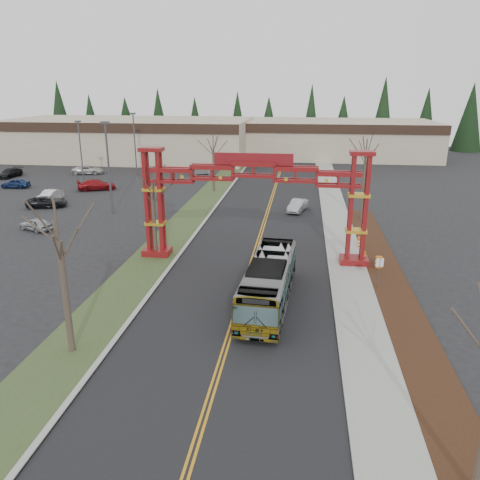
% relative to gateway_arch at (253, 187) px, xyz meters
% --- Properties ---
extents(ground, '(200.00, 200.00, 0.00)m').
position_rel_gateway_arch_xyz_m(ground, '(-0.00, -18.00, -5.98)').
color(ground, black).
rests_on(ground, ground).
extents(road, '(12.00, 110.00, 0.02)m').
position_rel_gateway_arch_xyz_m(road, '(-0.00, 7.00, -5.97)').
color(road, black).
rests_on(road, ground).
extents(lane_line_left, '(0.12, 100.00, 0.01)m').
position_rel_gateway_arch_xyz_m(lane_line_left, '(-0.12, 7.00, -5.96)').
color(lane_line_left, '#C28116').
rests_on(lane_line_left, road).
extents(lane_line_right, '(0.12, 100.00, 0.01)m').
position_rel_gateway_arch_xyz_m(lane_line_right, '(0.12, 7.00, -5.96)').
color(lane_line_right, '#C28116').
rests_on(lane_line_right, road).
extents(curb_right, '(0.30, 110.00, 0.15)m').
position_rel_gateway_arch_xyz_m(curb_right, '(6.15, 7.00, -5.91)').
color(curb_right, '#9B9A96').
rests_on(curb_right, ground).
extents(sidewalk_right, '(2.60, 110.00, 0.14)m').
position_rel_gateway_arch_xyz_m(sidewalk_right, '(7.60, 7.00, -5.91)').
color(sidewalk_right, gray).
rests_on(sidewalk_right, ground).
extents(landscape_strip, '(2.60, 50.00, 0.12)m').
position_rel_gateway_arch_xyz_m(landscape_strip, '(10.20, -8.00, -5.92)').
color(landscape_strip, black).
rests_on(landscape_strip, ground).
extents(grass_median, '(4.00, 110.00, 0.08)m').
position_rel_gateway_arch_xyz_m(grass_median, '(-8.00, 7.00, -5.94)').
color(grass_median, '#314321').
rests_on(grass_median, ground).
extents(curb_left, '(0.30, 110.00, 0.15)m').
position_rel_gateway_arch_xyz_m(curb_left, '(-6.15, 7.00, -5.91)').
color(curb_left, '#9B9A96').
rests_on(curb_left, ground).
extents(gateway_arch, '(18.20, 1.60, 8.90)m').
position_rel_gateway_arch_xyz_m(gateway_arch, '(0.00, 0.00, 0.00)').
color(gateway_arch, '#610C10').
rests_on(gateway_arch, ground).
extents(retail_building_west, '(46.00, 22.30, 7.50)m').
position_rel_gateway_arch_xyz_m(retail_building_west, '(-30.00, 53.96, -2.22)').
color(retail_building_west, tan).
rests_on(retail_building_west, ground).
extents(retail_building_east, '(38.00, 20.30, 7.00)m').
position_rel_gateway_arch_xyz_m(retail_building_east, '(10.00, 61.95, -2.47)').
color(retail_building_east, tan).
rests_on(retail_building_east, ground).
extents(conifer_treeline, '(116.10, 5.60, 13.00)m').
position_rel_gateway_arch_xyz_m(conifer_treeline, '(0.25, 74.00, 0.50)').
color(conifer_treeline, black).
rests_on(conifer_treeline, ground).
extents(transit_bus, '(3.22, 11.02, 3.03)m').
position_rel_gateway_arch_xyz_m(transit_bus, '(1.86, -7.87, -4.47)').
color(transit_bus, '#A2A5A9').
rests_on(transit_bus, ground).
extents(silver_sedan, '(2.43, 4.30, 1.34)m').
position_rel_gateway_arch_xyz_m(silver_sedan, '(3.31, 16.16, -5.31)').
color(silver_sedan, '#A5A8AD').
rests_on(silver_sedan, ground).
extents(parked_car_near_a, '(3.91, 2.76, 1.24)m').
position_rel_gateway_arch_xyz_m(parked_car_near_a, '(-21.90, 5.36, -5.36)').
color(parked_car_near_a, '#A5A9AC').
rests_on(parked_car_near_a, ground).
extents(parked_car_near_b, '(1.73, 4.26, 1.38)m').
position_rel_gateway_arch_xyz_m(parked_car_near_b, '(-26.84, 16.99, -5.29)').
color(parked_car_near_b, white).
rests_on(parked_car_near_b, ground).
extents(parked_car_near_c, '(4.92, 3.23, 1.26)m').
position_rel_gateway_arch_xyz_m(parked_car_near_c, '(-25.68, 14.19, -5.35)').
color(parked_car_near_c, black).
rests_on(parked_car_near_c, ground).
extents(parked_car_mid_a, '(5.39, 3.89, 1.45)m').
position_rel_gateway_arch_xyz_m(parked_car_mid_a, '(-23.99, 24.12, -5.26)').
color(parked_car_mid_a, maroon).
rests_on(parked_car_mid_a, ground).
extents(parked_car_mid_b, '(3.92, 1.74, 1.31)m').
position_rel_gateway_arch_xyz_m(parked_car_mid_b, '(-35.73, 23.91, -5.33)').
color(parked_car_mid_b, navy).
rests_on(parked_car_mid_b, ground).
extents(parked_car_far_a, '(4.23, 2.66, 1.32)m').
position_rel_gateway_arch_xyz_m(parked_car_far_a, '(-12.23, 37.45, -5.32)').
color(parked_car_far_a, gray).
rests_on(parked_car_far_a, ground).
extents(parked_car_far_b, '(5.16, 3.09, 1.34)m').
position_rel_gateway_arch_xyz_m(parked_car_far_b, '(-30.61, 35.70, -5.31)').
color(parked_car_far_b, silver).
rests_on(parked_car_far_b, ground).
extents(parked_car_far_c, '(2.27, 4.83, 1.36)m').
position_rel_gateway_arch_xyz_m(parked_car_far_c, '(-41.29, 31.18, -5.30)').
color(parked_car_far_c, black).
rests_on(parked_car_far_c, ground).
extents(bare_tree_median_near, '(3.42, 3.42, 8.42)m').
position_rel_gateway_arch_xyz_m(bare_tree_median_near, '(-8.00, -15.03, 0.14)').
color(bare_tree_median_near, '#382D26').
rests_on(bare_tree_median_near, ground).
extents(bare_tree_median_mid, '(3.14, 3.14, 7.50)m').
position_rel_gateway_arch_xyz_m(bare_tree_median_mid, '(-8.00, -0.37, -0.59)').
color(bare_tree_median_mid, '#382D26').
rests_on(bare_tree_median_mid, ground).
extents(bare_tree_median_far, '(3.08, 3.08, 7.42)m').
position_rel_gateway_arch_xyz_m(bare_tree_median_far, '(-8.00, 25.39, -0.63)').
color(bare_tree_median_far, '#382D26').
rests_on(bare_tree_median_far, ground).
extents(bare_tree_right_far, '(3.26, 3.26, 8.41)m').
position_rel_gateway_arch_xyz_m(bare_tree_right_far, '(10.00, 13.48, 0.23)').
color(bare_tree_right_far, '#382D26').
rests_on(bare_tree_right_far, ground).
extents(light_pole_near, '(0.86, 0.43, 9.94)m').
position_rel_gateway_arch_xyz_m(light_pole_near, '(-17.00, 12.50, -0.23)').
color(light_pole_near, '#3F3F44').
rests_on(light_pole_near, ground).
extents(light_pole_mid, '(0.77, 0.38, 8.86)m').
position_rel_gateway_arch_xyz_m(light_pole_mid, '(-28.06, 28.80, -0.86)').
color(light_pole_mid, '#3F3F44').
rests_on(light_pole_mid, ground).
extents(light_pole_far, '(0.83, 0.42, 9.58)m').
position_rel_gateway_arch_xyz_m(light_pole_far, '(-22.73, 36.53, -0.44)').
color(light_pole_far, '#3F3F44').
rests_on(light_pole_far, ground).
extents(street_sign, '(0.51, 0.12, 2.26)m').
position_rel_gateway_arch_xyz_m(street_sign, '(9.20, -4.57, -4.36)').
color(street_sign, '#3F3F44').
rests_on(street_sign, ground).
extents(barrel_south, '(0.54, 0.54, 1.00)m').
position_rel_gateway_arch_xyz_m(barrel_south, '(9.79, -0.71, -5.48)').
color(barrel_south, '#D25F0B').
rests_on(barrel_south, ground).
extents(barrel_mid, '(0.49, 0.49, 0.91)m').
position_rel_gateway_arch_xyz_m(barrel_mid, '(8.73, 0.57, -5.53)').
color(barrel_mid, '#D25F0B').
rests_on(barrel_mid, ground).
extents(barrel_north, '(0.52, 0.52, 0.96)m').
position_rel_gateway_arch_xyz_m(barrel_north, '(8.94, 4.19, -5.50)').
color(barrel_north, '#D25F0B').
rests_on(barrel_north, ground).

